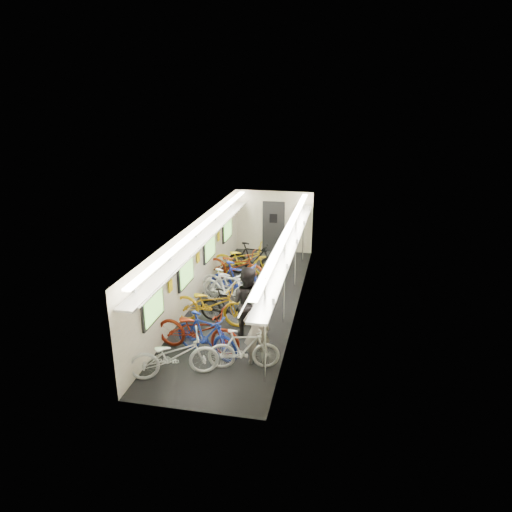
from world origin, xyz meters
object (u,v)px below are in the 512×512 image
at_px(bicycle_1, 206,335).
at_px(passenger_near, 257,331).
at_px(passenger_mid, 247,302).
at_px(backpack, 265,307).
at_px(bicycle_0, 174,355).

xyz_separation_m(bicycle_1, passenger_near, (1.21, -0.08, 0.29)).
xyz_separation_m(bicycle_1, passenger_mid, (0.72, 1.12, 0.40)).
distance_m(passenger_near, backpack, 0.55).
xyz_separation_m(passenger_near, passenger_mid, (-0.49, 1.20, 0.11)).
relative_size(bicycle_0, passenger_mid, 1.04).
bearing_deg(bicycle_1, bicycle_0, 177.11).
bearing_deg(bicycle_0, backpack, -80.66).
xyz_separation_m(passenger_mid, backpack, (0.63, -0.93, 0.35)).
height_order(bicycle_0, passenger_mid, passenger_mid).
xyz_separation_m(bicycle_0, bicycle_1, (0.43, 0.94, 0.03)).
bearing_deg(bicycle_1, passenger_near, -72.03).
bearing_deg(bicycle_1, passenger_mid, -10.92).
relative_size(passenger_near, backpack, 4.31).
relative_size(bicycle_0, bicycle_1, 1.09).
bearing_deg(backpack, passenger_mid, 109.73).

